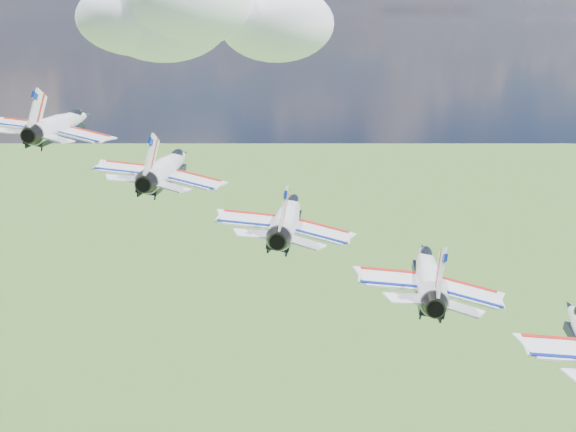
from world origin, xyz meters
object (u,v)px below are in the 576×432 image
object	(u,v)px
jet_3	(428,273)
jet_1	(167,167)
jet_0	(62,124)
jet_2	(288,216)

from	to	relation	value
jet_3	jet_1	bearing A→B (deg)	157.54
jet_0	jet_3	world-z (taller)	jet_0
jet_3	jet_2	bearing A→B (deg)	157.54
jet_2	jet_3	bearing A→B (deg)	-22.46
jet_1	jet_3	xyz separation A→B (m)	(16.64, -17.22, -5.95)
jet_0	jet_3	xyz separation A→B (m)	(24.96, -25.84, -8.93)
jet_1	jet_2	distance (m)	12.34
jet_1	jet_2	size ratio (longest dim) A/B	1.00
jet_2	jet_3	world-z (taller)	jet_2
jet_0	jet_3	bearing A→B (deg)	-22.46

